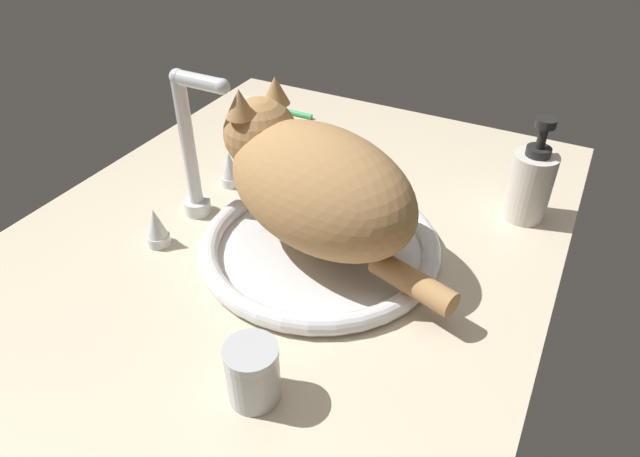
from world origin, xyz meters
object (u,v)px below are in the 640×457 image
faucet (194,164)px  sink_basin (320,245)px  toothbrush (275,108)px  metal_jar (253,373)px  cat (310,180)px  soap_pump_bottle (530,184)px

faucet → sink_basin: bearing=-90.0°
sink_basin → faucet: 21.66cm
toothbrush → sink_basin: bearing=-141.3°
metal_jar → cat: bearing=15.2°
faucet → cat: (0.57, -18.51, 2.17)cm
soap_pump_bottle → toothbrush: 54.77cm
faucet → soap_pump_bottle: bearing=-63.4°
sink_basin → toothbrush: 46.85cm
cat → metal_jar: bearing=-164.8°
sink_basin → cat: (0.57, 1.81, 9.67)cm
sink_basin → metal_jar: 25.01cm
cat → soap_pump_bottle: 33.21cm
cat → metal_jar: size_ratio=5.27×
metal_jar → faucet: bearing=46.0°
cat → soap_pump_bottle: size_ratio=2.34×
metal_jar → toothbrush: size_ratio=0.44×
faucet → soap_pump_bottle: size_ratio=1.41×
cat → metal_jar: cat is taller
cat → soap_pump_bottle: (21.23, -25.03, -5.09)cm
cat → faucet: bearing=91.8°
soap_pump_bottle → metal_jar: soap_pump_bottle is taller
toothbrush → cat: bearing=-142.7°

